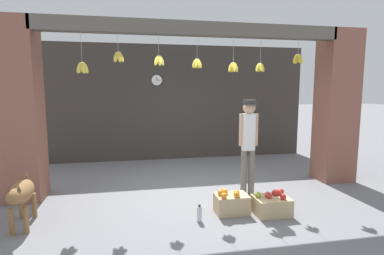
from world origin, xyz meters
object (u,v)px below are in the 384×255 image
at_px(dog, 21,194).
at_px(wall_clock, 157,80).
at_px(water_bottle, 199,214).
at_px(fruit_crate_apples, 272,204).
at_px(shopkeeper, 248,140).
at_px(fruit_crate_oranges, 231,203).

bearing_deg(dog, wall_clock, 143.22).
xyz_separation_m(water_bottle, wall_clock, (-0.30, 4.03, 2.06)).
height_order(fruit_crate_apples, wall_clock, wall_clock).
bearing_deg(shopkeeper, fruit_crate_oranges, 56.48).
distance_m(dog, wall_clock, 4.65).
bearing_deg(dog, shopkeeper, 92.35).
bearing_deg(water_bottle, shopkeeper, 38.35).
relative_size(dog, wall_clock, 3.56).
bearing_deg(fruit_crate_oranges, water_bottle, -160.15).
relative_size(fruit_crate_oranges, wall_clock, 1.72).
xyz_separation_m(dog, fruit_crate_oranges, (3.03, -0.09, -0.32)).
bearing_deg(fruit_crate_oranges, wall_clock, 102.54).
relative_size(shopkeeper, wall_clock, 5.93).
distance_m(dog, fruit_crate_apples, 3.66).
height_order(fruit_crate_oranges, wall_clock, wall_clock).
bearing_deg(fruit_crate_oranges, fruit_crate_apples, -14.63).
bearing_deg(fruit_crate_apples, dog, 176.10).
relative_size(water_bottle, wall_clock, 0.86).
bearing_deg(wall_clock, water_bottle, -85.77).
bearing_deg(fruit_crate_apples, water_bottle, -177.89).
xyz_separation_m(fruit_crate_oranges, water_bottle, (-0.55, -0.20, -0.05)).
xyz_separation_m(fruit_crate_oranges, wall_clock, (-0.85, 3.83, 2.01)).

